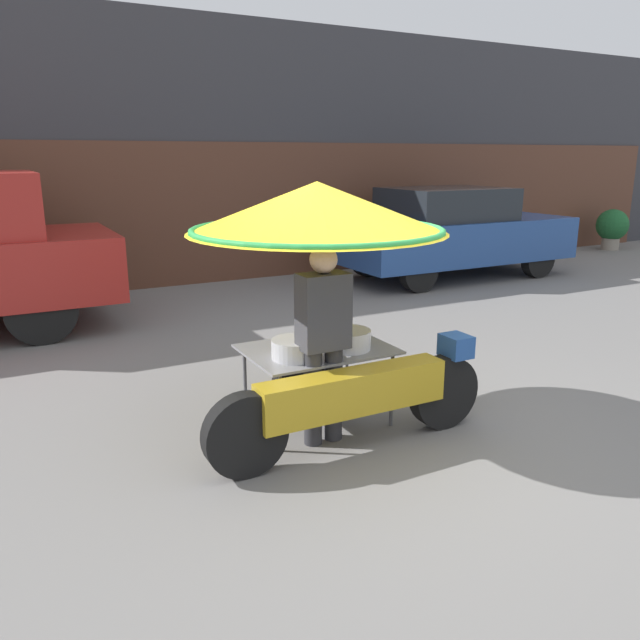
{
  "coord_description": "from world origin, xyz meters",
  "views": [
    {
      "loc": [
        -2.63,
        -3.66,
        2.19
      ],
      "look_at": [
        -0.36,
        0.62,
        0.9
      ],
      "focal_mm": 35.0,
      "sensor_mm": 36.0,
      "label": 1
    }
  ],
  "objects_px": {
    "vendor_motorcycle_cart": "(321,238)",
    "parked_car": "(452,232)",
    "vendor_person": "(323,336)",
    "potted_plant": "(612,227)"
  },
  "relations": [
    {
      "from": "vendor_motorcycle_cart",
      "to": "parked_car",
      "type": "xyz_separation_m",
      "value": [
        5.15,
        4.6,
        -0.73
      ]
    },
    {
      "from": "vendor_person",
      "to": "parked_car",
      "type": "height_order",
      "value": "parked_car"
    },
    {
      "from": "vendor_motorcycle_cart",
      "to": "vendor_person",
      "type": "distance_m",
      "value": 0.77
    },
    {
      "from": "vendor_person",
      "to": "potted_plant",
      "type": "bearing_deg",
      "value": 28.17
    },
    {
      "from": "vendor_motorcycle_cart",
      "to": "vendor_person",
      "type": "xyz_separation_m",
      "value": [
        -0.14,
        -0.3,
        -0.7
      ]
    },
    {
      "from": "parked_car",
      "to": "potted_plant",
      "type": "distance_m",
      "value": 5.67
    },
    {
      "from": "parked_car",
      "to": "potted_plant",
      "type": "xyz_separation_m",
      "value": [
        5.59,
        0.92,
        -0.29
      ]
    },
    {
      "from": "parked_car",
      "to": "vendor_person",
      "type": "bearing_deg",
      "value": -137.17
    },
    {
      "from": "vendor_motorcycle_cart",
      "to": "parked_car",
      "type": "height_order",
      "value": "vendor_motorcycle_cart"
    },
    {
      "from": "potted_plant",
      "to": "vendor_motorcycle_cart",
      "type": "bearing_deg",
      "value": -152.76
    }
  ]
}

